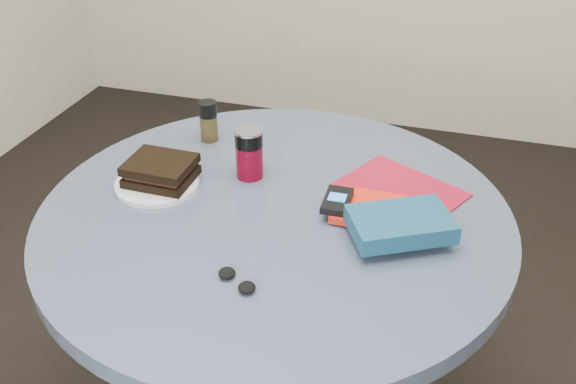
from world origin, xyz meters
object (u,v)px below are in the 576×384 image
(sandwich, at_px, (161,171))
(mp3_player, at_px, (337,201))
(pepper_grinder, at_px, (208,121))
(magazine, at_px, (400,190))
(soda_can, at_px, (249,153))
(novel, at_px, (400,224))
(headphones, at_px, (237,280))
(plate, at_px, (157,184))
(red_book, at_px, (381,212))
(table, at_px, (275,270))

(sandwich, bearing_deg, mp3_player, 1.13)
(pepper_grinder, height_order, magazine, pepper_grinder)
(soda_can, relative_size, mp3_player, 1.22)
(soda_can, bearing_deg, magazine, 5.71)
(novel, relative_size, headphones, 2.11)
(sandwich, bearing_deg, plate, -134.05)
(red_book, distance_m, novel, 0.09)
(table, distance_m, red_book, 0.28)
(red_book, bearing_deg, headphones, -125.32)
(plate, distance_m, headphones, 0.39)
(soda_can, height_order, headphones, soda_can)
(plate, relative_size, novel, 0.97)
(sandwich, height_order, pepper_grinder, pepper_grinder)
(table, distance_m, magazine, 0.33)
(sandwich, height_order, mp3_player, sandwich)
(pepper_grinder, bearing_deg, novel, -28.69)
(plate, xyz_separation_m, soda_can, (0.18, 0.10, 0.05))
(pepper_grinder, xyz_separation_m, red_book, (0.47, -0.21, -0.04))
(table, distance_m, sandwich, 0.34)
(pepper_grinder, bearing_deg, magazine, -11.80)
(pepper_grinder, height_order, mp3_player, pepper_grinder)
(soda_can, height_order, magazine, soda_can)
(mp3_player, distance_m, headphones, 0.30)
(red_book, relative_size, novel, 1.00)
(magazine, relative_size, mp3_player, 2.63)
(plate, height_order, headphones, headphones)
(soda_can, xyz_separation_m, novel, (0.36, -0.15, -0.02))
(sandwich, relative_size, pepper_grinder, 1.38)
(magazine, bearing_deg, pepper_grinder, -164.88)
(table, relative_size, mp3_player, 10.41)
(magazine, distance_m, headphones, 0.46)
(sandwich, bearing_deg, pepper_grinder, 85.54)
(table, bearing_deg, pepper_grinder, 135.02)
(table, height_order, headphones, headphones)
(table, xyz_separation_m, sandwich, (-0.27, 0.02, 0.20))
(plate, height_order, sandwich, sandwich)
(mp3_player, bearing_deg, magazine, 46.06)
(sandwich, bearing_deg, table, -4.73)
(sandwich, bearing_deg, novel, -5.73)
(headphones, bearing_deg, table, 92.04)
(soda_can, bearing_deg, red_book, -13.46)
(plate, relative_size, mp3_player, 1.95)
(sandwich, height_order, novel, sandwich)
(table, distance_m, headphones, 0.30)
(headphones, bearing_deg, red_book, 53.64)
(table, bearing_deg, headphones, -87.96)
(plate, xyz_separation_m, sandwich, (0.01, 0.01, 0.03))
(sandwich, xyz_separation_m, headphones, (0.28, -0.27, -0.03))
(magazine, bearing_deg, red_book, -74.80)
(novel, bearing_deg, red_book, 94.63)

